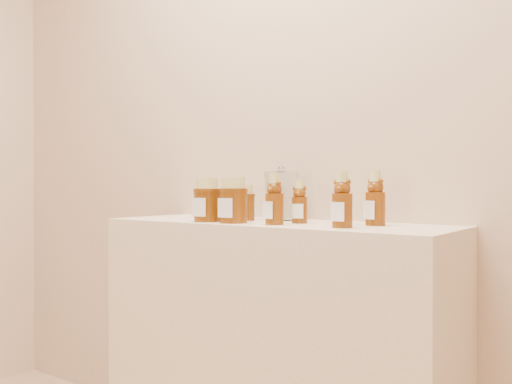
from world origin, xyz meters
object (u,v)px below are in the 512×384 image
Objects in this scene: display_table at (273,357)px; honey_jar_left at (207,200)px; bear_bottle_front_left at (274,196)px; glass_canister at (281,194)px; bear_bottle_back_left at (299,199)px.

honey_jar_left is at bearing -149.39° from display_table.
display_table is at bearing 136.84° from bear_bottle_front_left.
bear_bottle_front_left is at bearing -53.13° from display_table.
glass_canister is (-0.03, 0.10, 0.54)m from display_table.
bear_bottle_back_left is at bearing -35.61° from glass_canister.
honey_jar_left is at bearing -178.14° from bear_bottle_back_left.
bear_bottle_front_left reaches higher than bear_bottle_back_left.
honey_jar_left is 0.79× the size of glass_canister.
honey_jar_left is at bearing -166.74° from bear_bottle_front_left.
display_table is at bearing 25.78° from honey_jar_left.
display_table is 0.57m from honey_jar_left.
bear_bottle_back_left is 0.85× the size of glass_canister.
bear_bottle_front_left is at bearing -61.72° from glass_canister.
glass_canister reaches higher than display_table.
bear_bottle_front_left is at bearing -125.34° from bear_bottle_back_left.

